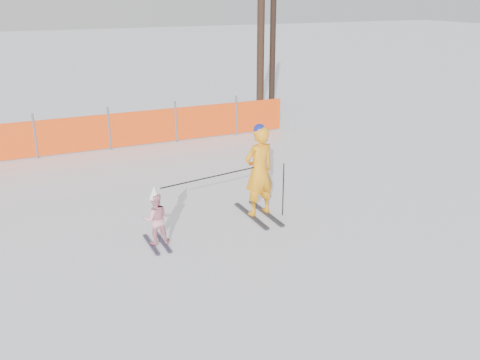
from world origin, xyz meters
The scene contains 5 objects.
ground centered at (0.00, 0.00, 0.00)m, with size 120.00×120.00×0.00m, color white.
adult centered at (0.62, 0.93, 0.96)m, with size 0.73×1.43×1.92m.
child centered at (-1.65, 0.52, 0.52)m, with size 0.50×0.89×1.13m.
ski_poles centered at (0.04, 0.73, 0.88)m, with size 2.61×0.39×1.11m.
tree_trunks centered at (5.75, 10.64, 2.97)m, with size 0.71×0.39×6.35m.
Camera 1 is at (-3.97, -8.05, 4.34)m, focal length 40.00 mm.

